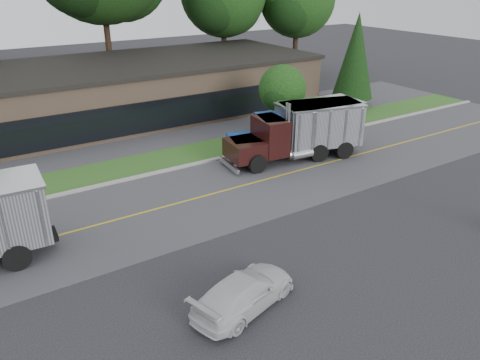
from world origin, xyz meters
The scene contains 13 objects.
ground centered at (0.00, 0.00, 0.00)m, with size 140.00×140.00×0.00m, color #3A3A40.
road centered at (0.00, 9.00, 0.00)m, with size 60.00×8.00×0.02m, color #59595E.
center_line centered at (0.00, 9.00, 0.00)m, with size 60.00×0.12×0.01m, color gold.
curb centered at (0.00, 13.20, 0.00)m, with size 60.00×0.30×0.12m, color #9E9E99.
grass_verge centered at (0.00, 15.00, 0.00)m, with size 60.00×3.40×0.03m, color #27541C.
far_parking centered at (0.00, 20.00, 0.00)m, with size 60.00×7.00×0.02m, color #59595E.
strip_mall centered at (2.00, 26.00, 2.00)m, with size 32.00×12.00×4.00m, color #95745B.
tree_far_e centered at (24.13, 31.10, 7.75)m, with size 8.52×8.02×12.15m.
evergreen_right centered at (20.00, 18.00, 4.32)m, with size 3.46×3.46×7.87m.
tree_verge centered at (10.05, 15.04, 3.19)m, with size 3.53×3.32×5.03m.
dump_truck_blue centered at (8.51, 10.82, 1.81)m, with size 8.73×4.70×3.36m.
dump_truck_maroon centered at (8.46, 10.83, 1.81)m, with size 9.15×3.52×3.36m.
rally_car centered at (-2.63, 0.45, 0.63)m, with size 1.75×4.32×1.25m, color silver.
Camera 1 is at (-9.92, -10.68, 10.86)m, focal length 35.00 mm.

